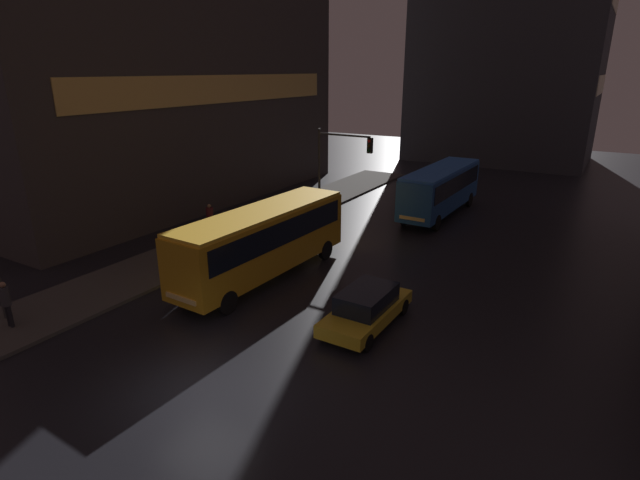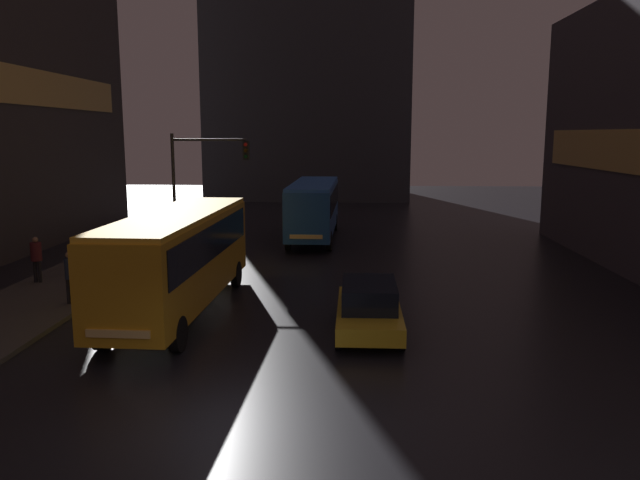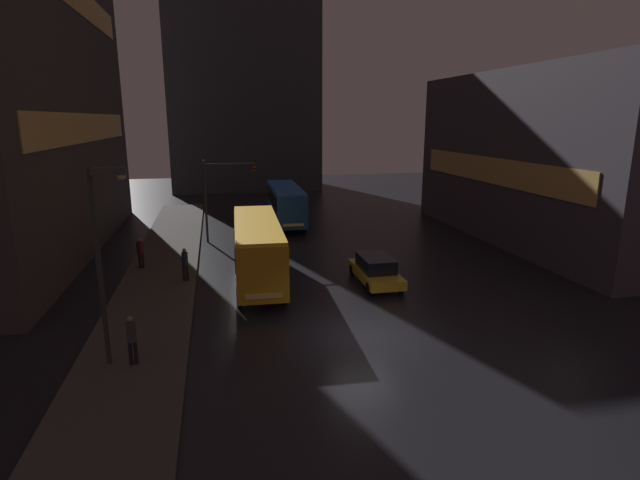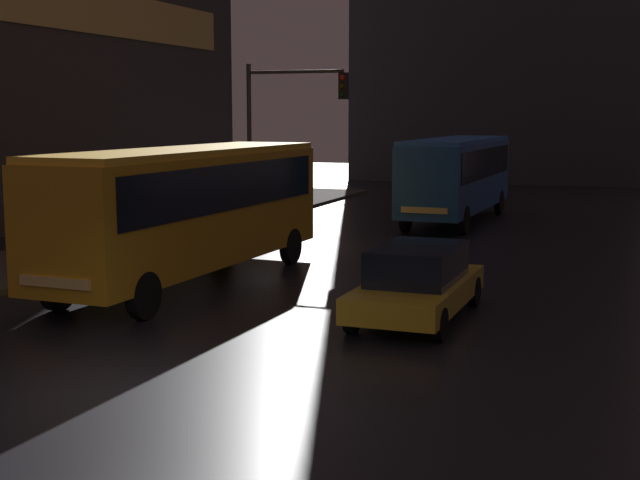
# 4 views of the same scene
# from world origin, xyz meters

# --- Properties ---
(ground_plane) EXTENTS (120.00, 120.00, 0.00)m
(ground_plane) POSITION_xyz_m (0.00, 0.00, 0.00)
(ground_plane) COLOR black
(sidewalk_left) EXTENTS (4.00, 48.00, 0.15)m
(sidewalk_left) POSITION_xyz_m (-9.00, 10.00, 0.07)
(sidewalk_left) COLOR #3D3A38
(sidewalk_left) RESTS_ON ground
(bus_near) EXTENTS (2.78, 10.33, 3.37)m
(bus_near) POSITION_xyz_m (-3.61, 8.11, 2.07)
(bus_near) COLOR orange
(bus_near) RESTS_ON ground
(bus_far) EXTENTS (2.57, 9.74, 3.24)m
(bus_far) POSITION_xyz_m (0.03, 22.94, 2.00)
(bus_far) COLOR #194793
(bus_far) RESTS_ON ground
(car_taxi) EXTENTS (1.96, 4.71, 1.52)m
(car_taxi) POSITION_xyz_m (2.60, 6.40, 0.77)
(car_taxi) COLOR gold
(car_taxi) RESTS_ON ground
(pedestrian_mid) EXTENTS (0.47, 0.47, 1.82)m
(pedestrian_mid) POSITION_xyz_m (-7.51, 8.53, 1.21)
(pedestrian_mid) COLOR black
(pedestrian_mid) RESTS_ON sidewalk_left
(pedestrian_far) EXTENTS (0.56, 0.56, 1.80)m
(pedestrian_far) POSITION_xyz_m (-10.20, 11.56, 1.24)
(pedestrian_far) COLOR black
(pedestrian_far) RESTS_ON sidewalk_left
(traffic_light_main) EXTENTS (3.77, 0.35, 5.92)m
(traffic_light_main) POSITION_xyz_m (-5.10, 17.85, 4.06)
(traffic_light_main) COLOR #2D2D2D
(traffic_light_main) RESTS_ON ground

